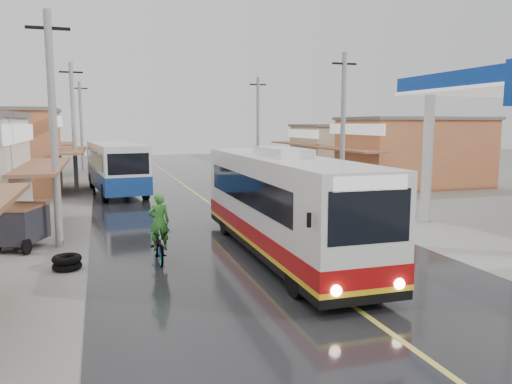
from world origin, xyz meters
TOP-DOWN VIEW (x-y plane):
  - ground at (0.00, 0.00)m, footprint 120.00×120.00m
  - road at (0.00, 15.00)m, footprint 12.00×90.00m
  - centre_line at (0.00, 15.00)m, footprint 0.15×90.00m
  - shopfronts_right at (15.00, 12.00)m, footprint 11.00×44.00m
  - utility_poles_left at (-7.00, 16.00)m, footprint 1.60×50.00m
  - utility_poles_right at (7.00, 15.00)m, footprint 1.60×36.00m
  - coach_bus at (0.01, 5.61)m, footprint 2.68×11.21m
  - second_bus at (-4.60, 22.11)m, footprint 3.49×9.44m
  - cyclist at (-3.89, 5.98)m, footprint 0.72×2.03m
  - tricycle_near at (-8.19, 9.05)m, footprint 1.85×2.28m
  - tyre_stack at (-6.59, 5.95)m, footprint 0.85×0.85m

SIDE VIEW (x-z plane):
  - ground at x=0.00m, z-range 0.00..0.00m
  - shopfronts_right at x=15.00m, z-range -2.40..2.40m
  - utility_poles_left at x=-7.00m, z-range -4.00..4.00m
  - utility_poles_right at x=7.00m, z-range -4.00..4.00m
  - road at x=0.00m, z-range 0.00..0.02m
  - centre_line at x=0.00m, z-range 0.02..0.03m
  - tyre_stack at x=-6.59m, z-range 0.00..0.44m
  - cyclist at x=-3.89m, z-range -0.37..1.81m
  - tricycle_near at x=-8.19m, z-range 0.11..1.62m
  - second_bus at x=-4.60m, z-range 0.12..3.18m
  - coach_bus at x=0.01m, z-range -0.06..3.43m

